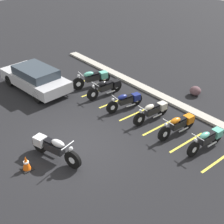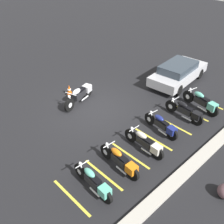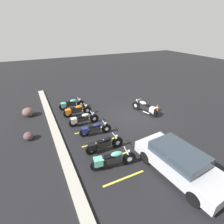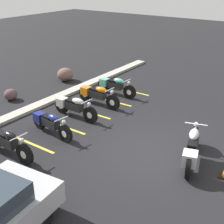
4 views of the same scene
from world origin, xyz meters
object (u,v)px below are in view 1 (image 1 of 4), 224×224
(parked_bike_0, at_px, (93,78))
(parked_bike_2, at_px, (126,101))
(parked_bike_5, at_px, (208,139))
(landscape_rock_1, at_px, (195,91))
(motorcycle_silver_featured, at_px, (53,147))
(parked_bike_3, at_px, (153,111))
(parked_bike_1, at_px, (106,87))
(car_silver, at_px, (35,78))
(parked_bike_4, at_px, (179,124))
(traffic_cone, at_px, (26,163))

(parked_bike_0, relative_size, parked_bike_2, 1.12)
(parked_bike_5, relative_size, landscape_rock_1, 3.53)
(parked_bike_5, bearing_deg, parked_bike_0, -86.76)
(motorcycle_silver_featured, distance_m, parked_bike_0, 6.45)
(parked_bike_2, bearing_deg, parked_bike_3, 107.20)
(parked_bike_0, distance_m, parked_bike_3, 4.56)
(motorcycle_silver_featured, relative_size, parked_bike_1, 1.07)
(parked_bike_1, bearing_deg, motorcycle_silver_featured, 31.91)
(landscape_rock_1, bearing_deg, parked_bike_5, -46.99)
(parked_bike_0, distance_m, car_silver, 3.13)
(parked_bike_2, height_order, landscape_rock_1, parked_bike_2)
(parked_bike_4, height_order, car_silver, car_silver)
(motorcycle_silver_featured, distance_m, parked_bike_4, 5.37)
(parked_bike_0, xyz_separation_m, parked_bike_5, (7.47, 0.10, -0.04))
(motorcycle_silver_featured, bearing_deg, parked_bike_4, 52.46)
(motorcycle_silver_featured, bearing_deg, parked_bike_0, 113.38)
(motorcycle_silver_featured, relative_size, traffic_cone, 3.89)
(parked_bike_0, height_order, parked_bike_5, parked_bike_0)
(parked_bike_0, height_order, landscape_rock_1, parked_bike_0)
(car_silver, xyz_separation_m, traffic_cone, (5.72, -3.42, -0.40))
(parked_bike_5, distance_m, car_silver, 9.55)
(parked_bike_4, bearing_deg, parked_bike_0, -86.63)
(parked_bike_2, relative_size, traffic_cone, 3.39)
(parked_bike_4, bearing_deg, motorcycle_silver_featured, -18.23)
(parked_bike_5, distance_m, traffic_cone, 7.06)
(parked_bike_0, relative_size, parked_bike_3, 1.07)
(motorcycle_silver_featured, height_order, parked_bike_2, motorcycle_silver_featured)
(parked_bike_0, relative_size, traffic_cone, 3.79)
(car_silver, height_order, landscape_rock_1, car_silver)
(car_silver, bearing_deg, landscape_rock_1, -139.99)
(motorcycle_silver_featured, bearing_deg, car_silver, 141.88)
(motorcycle_silver_featured, xyz_separation_m, traffic_cone, (-0.07, -1.10, -0.22))
(parked_bike_4, distance_m, car_silver, 8.19)
(car_silver, height_order, traffic_cone, car_silver)
(parked_bike_1, xyz_separation_m, traffic_cone, (2.73, -5.94, -0.18))
(parked_bike_0, bearing_deg, parked_bike_2, 95.25)
(parked_bike_4, xyz_separation_m, car_silver, (-7.73, -2.68, 0.23))
(parked_bike_0, bearing_deg, parked_bike_3, 100.24)
(parked_bike_0, bearing_deg, motorcycle_silver_featured, 49.75)
(landscape_rock_1, bearing_deg, parked_bike_2, -108.91)
(parked_bike_0, height_order, parked_bike_3, parked_bike_0)
(motorcycle_silver_featured, relative_size, parked_bike_2, 1.15)
(motorcycle_silver_featured, xyz_separation_m, parked_bike_2, (-1.08, 4.71, -0.07))
(parked_bike_1, xyz_separation_m, parked_bike_4, (4.74, 0.16, -0.01))
(parked_bike_1, xyz_separation_m, parked_bike_5, (6.15, 0.23, -0.02))
(parked_bike_4, height_order, landscape_rock_1, parked_bike_4)
(motorcycle_silver_featured, height_order, traffic_cone, motorcycle_silver_featured)
(parked_bike_3, xyz_separation_m, parked_bike_5, (2.91, 0.09, -0.01))
(parked_bike_2, xyz_separation_m, landscape_rock_1, (1.28, 3.74, -0.18))
(motorcycle_silver_featured, distance_m, car_silver, 6.23)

